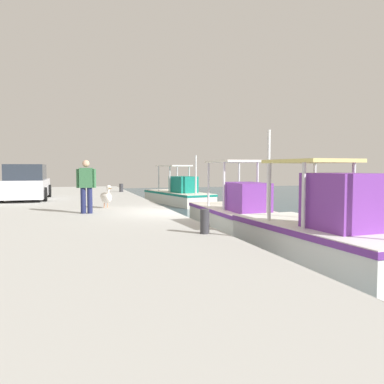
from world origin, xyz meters
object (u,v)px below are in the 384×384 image
Objects in this scene: fisherman_standing at (86,184)px; mooring_bollard_nearest at (121,188)px; fishing_boat_nearest at (178,194)px; fishing_boat_second at (239,214)px; pelican at (106,197)px; mooring_bollard_second at (205,221)px; fishing_boat_third at (324,238)px; parked_car at (26,184)px.

fisherman_standing is 3.47× the size of mooring_bollard_nearest.
fishing_boat_nearest is 10.43m from fishing_boat_second.
mooring_bollard_nearest is (-0.00, -3.47, 0.45)m from fishing_boat_nearest.
pelican is 1.76m from fisherman_standing.
mooring_bollard_nearest is 15.19m from mooring_bollard_second.
fishing_boat_nearest is 1.30× the size of fishing_boat_third.
fishing_boat_second reaches higher than fisherman_standing.
fishing_boat_nearest is at bearing 150.82° from pelican.
mooring_bollard_nearest is (-10.59, 2.32, -0.67)m from fisherman_standing.
mooring_bollard_second is at bearing 14.60° from pelican.
fishing_boat_second is 9.77m from parked_car.
fishing_boat_second is 4.74m from pelican.
parked_car reaches higher than pelican.
fishing_boat_nearest is 15.59m from mooring_bollard_second.
fishing_boat_nearest is at bearing 176.07° from fishing_boat_third.
fisherman_standing is at bearing -88.18° from fishing_boat_second.
fishing_boat_third reaches higher than mooring_bollard_nearest.
fisherman_standing is at bearing 20.80° from parked_car.
pelican is 6.33m from mooring_bollard_second.
fishing_boat_nearest is at bearing 117.98° from parked_car.
mooring_bollard_nearest is at bearing -90.03° from fishing_boat_nearest.
pelican is at bearing 154.53° from fisherman_standing.
fishing_boat_third reaches higher than fisherman_standing.
fishing_boat_nearest is at bearing 176.91° from fishing_boat_second.
fishing_boat_second is at bearing -3.09° from fishing_boat_nearest.
fishing_boat_second is 1.26× the size of fishing_boat_third.
fishing_boat_third is 13.74m from parked_car.
pelican is (9.07, -5.06, 0.61)m from fishing_boat_nearest.
fishing_boat_second is at bearing 15.58° from mooring_bollard_nearest.
fishing_boat_third is 16.28m from mooring_bollard_nearest.
fishing_boat_third is at bearing -5.45° from fishing_boat_second.
fishing_boat_second is 3.78× the size of fisherman_standing.
mooring_bollard_nearest is (-10.42, -2.91, 0.44)m from fishing_boat_second.
fisherman_standing reaches higher than mooring_bollard_second.
fishing_boat_third is 9.30× the size of mooring_bollard_second.
mooring_bollard_nearest is at bearing -171.65° from fishing_boat_third.
parked_car is at bearing -149.05° from fishing_boat_third.
parked_car is 6.41m from mooring_bollard_nearest.
fisherman_standing is 0.40× the size of parked_car.
fisherman_standing is at bearing -12.35° from mooring_bollard_nearest.
fishing_boat_third is 10.36× the size of mooring_bollard_nearest.
parked_car is at bearing -146.80° from pelican.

